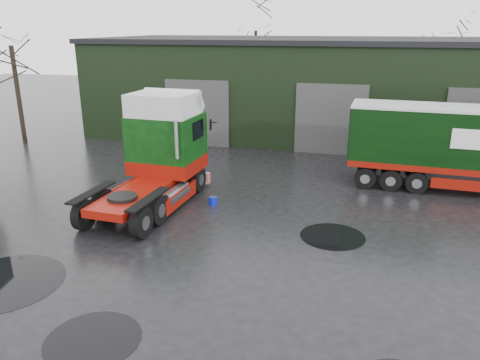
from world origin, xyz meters
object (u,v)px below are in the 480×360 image
object	(u,v)px
warehouse	(338,86)
tree_left	(15,74)
hero_tractor	(144,155)
tree_back_a	(256,52)
tree_back_b	(443,68)
lorry_right	(480,151)
wash_bucket	(213,201)

from	to	relation	value
warehouse	tree_left	size ratio (longest dim) A/B	3.81
hero_tractor	tree_back_a	distance (m)	26.71
tree_back_b	lorry_right	bearing A→B (deg)	-93.25
tree_left	tree_back_b	bearing A→B (deg)	33.69
tree_back_a	tree_left	bearing A→B (deg)	-121.43
lorry_right	hero_tractor	bearing A→B (deg)	-64.34
hero_tractor	tree_back_a	xyz separation A→B (m)	(-1.50, 26.55, 2.51)
warehouse	tree_back_b	xyz separation A→B (m)	(8.00, 10.00, 0.59)
warehouse	tree_back_b	size ratio (longest dim) A/B	4.32
warehouse	lorry_right	size ratio (longest dim) A/B	2.25
hero_tractor	lorry_right	size ratio (longest dim) A/B	0.50
hero_tractor	lorry_right	xyz separation A→B (m)	(13.31, 5.55, -0.35)
lorry_right	tree_left	xyz separation A→B (m)	(-25.81, 3.00, 2.36)
wash_bucket	tree_back_a	bearing A→B (deg)	98.85
warehouse	lorry_right	xyz separation A→B (m)	(6.81, -11.00, -1.26)
lorry_right	tree_back_b	world-z (taller)	tree_back_b
wash_bucket	tree_back_a	xyz separation A→B (m)	(-3.96, 25.45, 4.58)
warehouse	tree_left	distance (m)	20.64
hero_tractor	wash_bucket	xyz separation A→B (m)	(2.46, 1.10, -2.08)
hero_tractor	tree_left	bearing A→B (deg)	149.08
warehouse	hero_tractor	xyz separation A→B (m)	(-6.50, -16.55, -0.91)
tree_left	tree_back_a	distance (m)	21.10
tree_left	wash_bucket	bearing A→B (deg)	-26.46
warehouse	tree_back_a	world-z (taller)	tree_back_a
tree_left	tree_back_a	size ratio (longest dim) A/B	0.89
hero_tractor	wash_bucket	size ratio (longest dim) A/B	20.45
lorry_right	tree_back_a	size ratio (longest dim) A/B	1.52
tree_back_a	wash_bucket	bearing A→B (deg)	-81.15
hero_tractor	tree_back_a	bearing A→B (deg)	96.67
wash_bucket	tree_back_a	world-z (taller)	tree_back_a
hero_tractor	tree_back_b	size ratio (longest dim) A/B	0.96
wash_bucket	tree_left	bearing A→B (deg)	153.54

